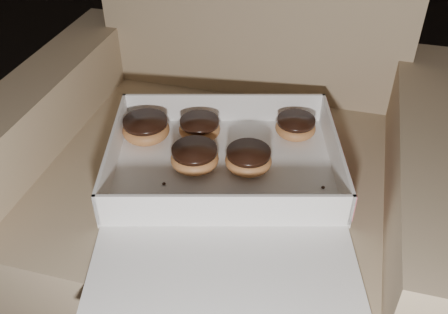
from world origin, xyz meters
The scene contains 12 objects.
armchair centered at (0.83, -0.22, 0.28)m, with size 0.86×0.73×0.90m.
bakery_box centered at (0.86, -0.33, 0.42)m, with size 0.53×0.59×0.07m.
donut_a centered at (0.79, -0.31, 0.43)m, with size 0.09×0.09×0.05m.
donut_b centered at (0.96, -0.16, 0.43)m, with size 0.08×0.08×0.04m.
donut_c centered at (0.77, -0.21, 0.43)m, with size 0.09×0.09×0.04m.
donut_d centered at (0.67, -0.25, 0.44)m, with size 0.10×0.10×0.05m.
donut_e centered at (0.89, -0.29, 0.43)m, with size 0.09×0.09×0.04m.
crumb_a centered at (1.03, -0.31, 0.41)m, with size 0.01×0.01×0.00m, color black.
crumb_b centered at (0.86, -0.43, 0.41)m, with size 0.01×0.01×0.00m, color black.
crumb_c centered at (0.96, -0.37, 0.41)m, with size 0.01×0.01×0.00m, color black.
crumb_d centered at (0.85, -0.42, 0.41)m, with size 0.01×0.01×0.00m, color black.
crumb_e centered at (0.75, -0.37, 0.41)m, with size 0.01×0.01×0.00m, color black.
Camera 1 is at (1.04, -1.01, 1.01)m, focal length 40.00 mm.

